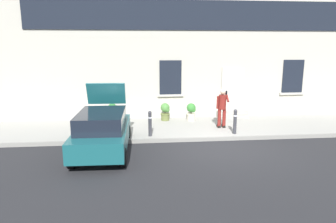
{
  "coord_description": "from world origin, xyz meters",
  "views": [
    {
      "loc": [
        -3.12,
        -10.54,
        3.7
      ],
      "look_at": [
        -1.93,
        1.6,
        1.1
      ],
      "focal_mm": 32.51,
      "sensor_mm": 36.0,
      "label": 1
    }
  ],
  "objects": [
    {
      "name": "curb_edge",
      "position": [
        0.0,
        0.94,
        0.07
      ],
      "size": [
        24.0,
        0.12,
        0.15
      ],
      "primitive_type": "cube",
      "color": "gray",
      "rests_on": "ground"
    },
    {
      "name": "bollard_near_person",
      "position": [
        0.84,
        1.35,
        0.71
      ],
      "size": [
        0.15,
        0.15,
        1.04
      ],
      "color": "#333338",
      "rests_on": "sidewalk"
    },
    {
      "name": "planter_olive",
      "position": [
        -1.83,
        3.98,
        0.61
      ],
      "size": [
        0.44,
        0.44,
        0.86
      ],
      "color": "#606B38",
      "rests_on": "sidewalk"
    },
    {
      "name": "person_on_phone",
      "position": [
        0.55,
        2.34,
        1.15
      ],
      "size": [
        0.51,
        0.46,
        1.75
      ],
      "rotation": [
        0.0,
        0.0,
        0.24
      ],
      "color": "maroon",
      "rests_on": "sidewalk"
    },
    {
      "name": "hatchback_car_teal",
      "position": [
        -4.41,
        -0.02,
        0.8
      ],
      "size": [
        1.87,
        4.1,
        2.34
      ],
      "color": "#165156",
      "rests_on": "ground"
    },
    {
      "name": "sidewalk",
      "position": [
        0.0,
        2.8,
        0.07
      ],
      "size": [
        24.0,
        3.6,
        0.15
      ],
      "primitive_type": "cube",
      "color": "#99968E",
      "rests_on": "ground"
    },
    {
      "name": "entrance_stoop",
      "position": [
        1.69,
        4.33,
        0.28
      ],
      "size": [
        1.61,
        0.64,
        0.32
      ],
      "color": "#9E998E",
      "rests_on": "sidewalk"
    },
    {
      "name": "planter_cream",
      "position": [
        -0.56,
        3.81,
        0.61
      ],
      "size": [
        0.44,
        0.44,
        0.86
      ],
      "color": "beige",
      "rests_on": "sidewalk"
    },
    {
      "name": "bollard_far_left",
      "position": [
        -2.68,
        1.35,
        0.71
      ],
      "size": [
        0.15,
        0.15,
        1.04
      ],
      "color": "#333338",
      "rests_on": "sidewalk"
    },
    {
      "name": "ground_plane",
      "position": [
        0.0,
        0.0,
        0.0
      ],
      "size": [
        80.0,
        80.0,
        0.0
      ],
      "primitive_type": "plane",
      "color": "#232326"
    },
    {
      "name": "planter_charcoal",
      "position": [
        -4.4,
        4.16,
        0.61
      ],
      "size": [
        0.44,
        0.44,
        0.86
      ],
      "color": "#2D2D30",
      "rests_on": "sidewalk"
    },
    {
      "name": "building_facade",
      "position": [
        0.0,
        5.29,
        3.73
      ],
      "size": [
        24.0,
        1.52,
        7.5
      ],
      "color": "#B2AD9E",
      "rests_on": "ground"
    }
  ]
}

